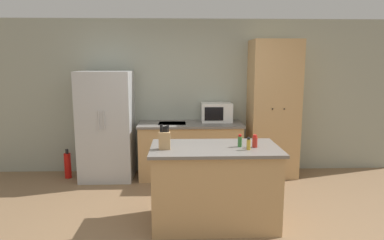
{
  "coord_description": "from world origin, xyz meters",
  "views": [
    {
      "loc": [
        -0.25,
        -3.54,
        1.89
      ],
      "look_at": [
        -0.07,
        1.4,
        1.05
      ],
      "focal_mm": 32.0,
      "sensor_mm": 36.0,
      "label": 1
    }
  ],
  "objects_px": {
    "fire_extinguisher": "(68,165)",
    "spice_bottle_short_red": "(240,141)",
    "pantry_cabinet": "(273,109)",
    "refrigerator": "(107,126)",
    "knife_block": "(165,140)",
    "microwave": "(216,112)",
    "spice_bottle_amber_oil": "(255,142)",
    "spice_bottle_tall_dark": "(249,144)"
  },
  "relations": [
    {
      "from": "refrigerator",
      "to": "spice_bottle_tall_dark",
      "type": "relative_size",
      "value": 12.35
    },
    {
      "from": "microwave",
      "to": "spice_bottle_short_red",
      "type": "height_order",
      "value": "microwave"
    },
    {
      "from": "microwave",
      "to": "spice_bottle_tall_dark",
      "type": "height_order",
      "value": "microwave"
    },
    {
      "from": "fire_extinguisher",
      "to": "microwave",
      "type": "bearing_deg",
      "value": 3.57
    },
    {
      "from": "pantry_cabinet",
      "to": "knife_block",
      "type": "bearing_deg",
      "value": -132.99
    },
    {
      "from": "spice_bottle_short_red",
      "to": "spice_bottle_amber_oil",
      "type": "height_order",
      "value": "same"
    },
    {
      "from": "microwave",
      "to": "knife_block",
      "type": "height_order",
      "value": "microwave"
    },
    {
      "from": "knife_block",
      "to": "pantry_cabinet",
      "type": "bearing_deg",
      "value": 47.01
    },
    {
      "from": "microwave",
      "to": "spice_bottle_amber_oil",
      "type": "relative_size",
      "value": 3.51
    },
    {
      "from": "microwave",
      "to": "knife_block",
      "type": "distance_m",
      "value": 2.09
    },
    {
      "from": "pantry_cabinet",
      "to": "spice_bottle_amber_oil",
      "type": "xyz_separation_m",
      "value": [
        -0.69,
        -1.79,
        -0.12
      ]
    },
    {
      "from": "spice_bottle_tall_dark",
      "to": "fire_extinguisher",
      "type": "relative_size",
      "value": 0.29
    },
    {
      "from": "knife_block",
      "to": "spice_bottle_short_red",
      "type": "height_order",
      "value": "knife_block"
    },
    {
      "from": "knife_block",
      "to": "spice_bottle_tall_dark",
      "type": "xyz_separation_m",
      "value": [
        0.93,
        -0.06,
        -0.04
      ]
    },
    {
      "from": "pantry_cabinet",
      "to": "knife_block",
      "type": "distance_m",
      "value": 2.51
    },
    {
      "from": "spice_bottle_short_red",
      "to": "spice_bottle_amber_oil",
      "type": "bearing_deg",
      "value": -11.37
    },
    {
      "from": "spice_bottle_tall_dark",
      "to": "spice_bottle_short_red",
      "type": "xyz_separation_m",
      "value": [
        -0.07,
        0.14,
        0.0
      ]
    },
    {
      "from": "refrigerator",
      "to": "fire_extinguisher",
      "type": "relative_size",
      "value": 3.6
    },
    {
      "from": "pantry_cabinet",
      "to": "fire_extinguisher",
      "type": "relative_size",
      "value": 4.61
    },
    {
      "from": "knife_block",
      "to": "microwave",
      "type": "bearing_deg",
      "value": 67.91
    },
    {
      "from": "spice_bottle_tall_dark",
      "to": "spice_bottle_short_red",
      "type": "bearing_deg",
      "value": 117.27
    },
    {
      "from": "spice_bottle_short_red",
      "to": "fire_extinguisher",
      "type": "relative_size",
      "value": 0.3
    },
    {
      "from": "pantry_cabinet",
      "to": "microwave",
      "type": "xyz_separation_m",
      "value": [
        -0.93,
        0.1,
        -0.06
      ]
    },
    {
      "from": "pantry_cabinet",
      "to": "refrigerator",
      "type": "bearing_deg",
      "value": -178.81
    },
    {
      "from": "spice_bottle_short_red",
      "to": "spice_bottle_amber_oil",
      "type": "xyz_separation_m",
      "value": [
        0.17,
        -0.03,
        -0.0
      ]
    },
    {
      "from": "spice_bottle_tall_dark",
      "to": "fire_extinguisher",
      "type": "distance_m",
      "value": 3.28
    },
    {
      "from": "pantry_cabinet",
      "to": "fire_extinguisher",
      "type": "xyz_separation_m",
      "value": [
        -3.39,
        -0.06,
        -0.91
      ]
    },
    {
      "from": "spice_bottle_tall_dark",
      "to": "spice_bottle_short_red",
      "type": "relative_size",
      "value": 0.98
    },
    {
      "from": "refrigerator",
      "to": "pantry_cabinet",
      "type": "distance_m",
      "value": 2.74
    },
    {
      "from": "knife_block",
      "to": "fire_extinguisher",
      "type": "xyz_separation_m",
      "value": [
        -1.68,
        1.78,
        -0.82
      ]
    },
    {
      "from": "spice_bottle_tall_dark",
      "to": "spice_bottle_amber_oil",
      "type": "bearing_deg",
      "value": 49.17
    },
    {
      "from": "fire_extinguisher",
      "to": "pantry_cabinet",
      "type": "bearing_deg",
      "value": 0.97
    },
    {
      "from": "spice_bottle_amber_oil",
      "to": "pantry_cabinet",
      "type": "bearing_deg",
      "value": 68.89
    },
    {
      "from": "spice_bottle_short_red",
      "to": "fire_extinguisher",
      "type": "xyz_separation_m",
      "value": [
        -2.54,
        1.69,
        -0.78
      ]
    },
    {
      "from": "knife_block",
      "to": "spice_bottle_amber_oil",
      "type": "xyz_separation_m",
      "value": [
        1.02,
        0.05,
        -0.04
      ]
    },
    {
      "from": "spice_bottle_amber_oil",
      "to": "refrigerator",
      "type": "bearing_deg",
      "value": 139.67
    },
    {
      "from": "refrigerator",
      "to": "microwave",
      "type": "relative_size",
      "value": 3.46
    },
    {
      "from": "refrigerator",
      "to": "spice_bottle_tall_dark",
      "type": "xyz_separation_m",
      "value": [
        1.94,
        -1.84,
        0.12
      ]
    },
    {
      "from": "microwave",
      "to": "fire_extinguisher",
      "type": "bearing_deg",
      "value": -176.43
    },
    {
      "from": "fire_extinguisher",
      "to": "spice_bottle_short_red",
      "type": "bearing_deg",
      "value": -33.74
    },
    {
      "from": "refrigerator",
      "to": "pantry_cabinet",
      "type": "bearing_deg",
      "value": 1.19
    },
    {
      "from": "microwave",
      "to": "fire_extinguisher",
      "type": "xyz_separation_m",
      "value": [
        -2.46,
        -0.15,
        -0.85
      ]
    }
  ]
}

